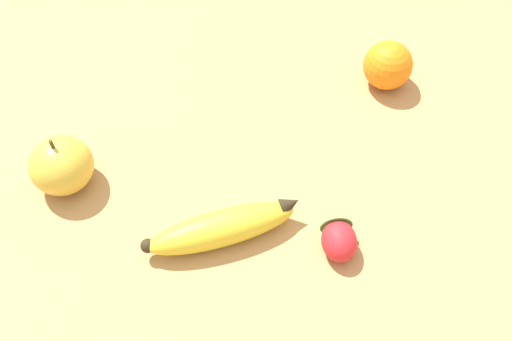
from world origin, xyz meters
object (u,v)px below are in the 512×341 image
(banana, at_px, (223,225))
(strawberry, at_px, (338,238))
(apple, at_px, (61,165))
(orange, at_px, (388,65))

(banana, relative_size, strawberry, 3.43)
(banana, xyz_separation_m, apple, (0.10, 0.19, 0.01))
(strawberry, bearing_deg, orange, -23.46)
(orange, height_order, apple, apple)
(orange, xyz_separation_m, apple, (-0.13, 0.45, 0.00))
(orange, relative_size, strawberry, 1.21)
(apple, bearing_deg, banana, -117.31)
(banana, height_order, apple, apple)
(banana, bearing_deg, orange, 30.80)
(orange, bearing_deg, strawberry, 155.37)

